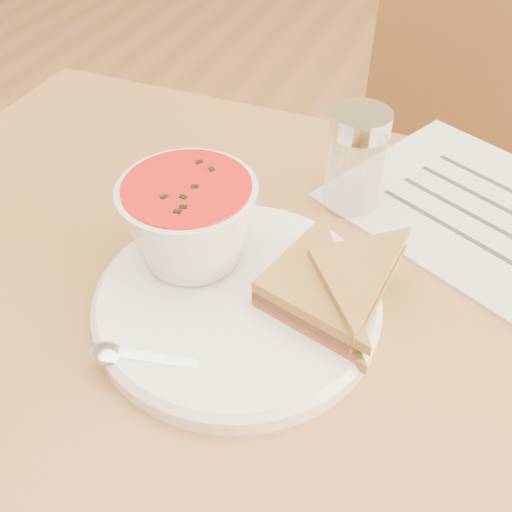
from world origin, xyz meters
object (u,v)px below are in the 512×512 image
at_px(dining_table, 287,509).
at_px(condiment_shaker, 355,161).
at_px(chair_far, 415,218).
at_px(soup_bowl, 190,225).
at_px(plate, 237,301).

height_order(dining_table, condiment_shaker, condiment_shaker).
relative_size(dining_table, condiment_shaker, 9.03).
xyz_separation_m(chair_far, soup_bowl, (-0.17, -0.58, 0.38)).
xyz_separation_m(chair_far, plate, (-0.11, -0.61, 0.33)).
bearing_deg(soup_bowl, dining_table, -13.25).
bearing_deg(condiment_shaker, soup_bowl, -124.70).
relative_size(dining_table, plate, 3.92).
bearing_deg(condiment_shaker, chair_far, 82.06).
height_order(plate, condiment_shaker, condiment_shaker).
distance_m(plate, condiment_shaker, 0.20).
xyz_separation_m(dining_table, condiment_shaker, (-0.01, 0.19, 0.43)).
xyz_separation_m(plate, condiment_shaker, (0.05, 0.19, 0.05)).
distance_m(dining_table, condiment_shaker, 0.47).
relative_size(plate, soup_bowl, 2.09).
height_order(chair_far, soup_bowl, soup_bowl).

